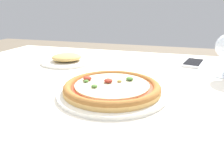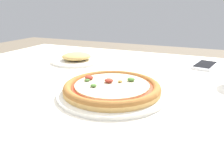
% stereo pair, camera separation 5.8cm
% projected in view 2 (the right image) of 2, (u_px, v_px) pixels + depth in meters
% --- Properties ---
extents(dining_table, '(1.49, 1.06, 0.71)m').
position_uv_depth(dining_table, '(124.00, 108.00, 0.68)').
color(dining_table, '#997047').
rests_on(dining_table, ground_plane).
extents(pizza_plate, '(0.30, 0.30, 0.04)m').
position_uv_depth(pizza_plate, '(112.00, 89.00, 0.59)').
color(pizza_plate, white).
rests_on(pizza_plate, dining_table).
extents(cell_phone, '(0.10, 0.16, 0.01)m').
position_uv_depth(cell_phone, '(205.00, 65.00, 0.87)').
color(cell_phone, white).
rests_on(cell_phone, dining_table).
extents(side_plate, '(0.21, 0.21, 0.04)m').
position_uv_depth(side_plate, '(77.00, 58.00, 0.94)').
color(side_plate, white).
rests_on(side_plate, dining_table).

